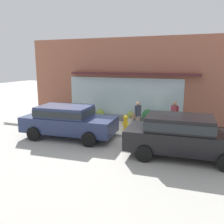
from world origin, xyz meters
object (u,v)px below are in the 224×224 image
Objects in this scene: potted_plant_doorstep at (60,111)px; pedestrian_passerby at (174,114)px; potted_plant_near_hydrant at (162,118)px; potted_plant_window_right at (100,115)px; pedestrian_with_handbag at (138,114)px; parked_car_black at (183,134)px; potted_plant_low_front at (72,113)px; parked_car_navy at (68,120)px; fire_hydrant at (126,123)px; potted_plant_window_center at (130,117)px; potted_plant_corner_tall at (148,116)px.

pedestrian_passerby is at bearing -8.80° from potted_plant_doorstep.
potted_plant_near_hydrant is 1.14× the size of potted_plant_window_right.
pedestrian_passerby reaches higher than pedestrian_with_handbag.
parked_car_black is 9.57m from potted_plant_doorstep.
pedestrian_passerby is at bearing -9.10° from potted_plant_low_front.
potted_plant_window_right is at bearing 137.82° from parked_car_black.
pedestrian_with_handbag is 4.07m from parked_car_black.
pedestrian_passerby is 5.48m from parked_car_navy.
potted_plant_doorstep is (-0.99, 0.12, 0.08)m from potted_plant_low_front.
parked_car_black is at bearing -40.15° from fire_hydrant.
potted_plant_doorstep reaches higher than potted_plant_low_front.
potted_plant_window_right reaches higher than potted_plant_window_center.
parked_car_black reaches higher than potted_plant_low_front.
potted_plant_corner_tall is at bearing -1.42° from potted_plant_low_front.
pedestrian_passerby is at bearing 26.99° from parked_car_navy.
fire_hydrant is at bearing -22.89° from potted_plant_low_front.
parked_car_navy is at bearing -117.51° from potted_plant_window_center.
pedestrian_with_handbag is 5.00m from potted_plant_low_front.
pedestrian_with_handbag is 1.29m from potted_plant_corner_tall.
potted_plant_corner_tall is (5.08, -0.13, 0.23)m from potted_plant_low_front.
parked_car_black reaches higher than potted_plant_window_center.
parked_car_navy reaches higher than fire_hydrant.
parked_car_black is 5.40× the size of potted_plant_near_hydrant.
parked_car_black is 6.93m from potted_plant_window_right.
pedestrian_passerby is (1.91, 0.25, 0.05)m from pedestrian_with_handbag.
potted_plant_window_right is (-4.65, 1.00, -0.57)m from pedestrian_passerby.
potted_plant_doorstep is at bearing 178.80° from potted_plant_window_center.
potted_plant_window_right is 3.05m from potted_plant_doorstep.
potted_plant_low_front is at bearing -78.23° from pedestrian_with_handbag.
pedestrian_passerby reaches higher than potted_plant_window_right.
fire_hydrant is at bearing -132.53° from potted_plant_near_hydrant.
potted_plant_window_center reaches higher than potted_plant_low_front.
potted_plant_window_center is (-1.08, 0.14, -0.15)m from potted_plant_corner_tall.
potted_plant_corner_tall reaches higher than fire_hydrant.
potted_plant_window_center is at bearing 2.56° from potted_plant_window_right.
pedestrian_with_handbag is 0.34× the size of parked_car_navy.
potted_plant_near_hydrant is 1.22× the size of potted_plant_doorstep.
potted_plant_near_hydrant reaches higher than potted_plant_window_center.
potted_plant_low_front is 5.09m from potted_plant_corner_tall.
potted_plant_corner_tall is at bearing -2.30° from potted_plant_doorstep.
fire_hydrant is at bearing -20.04° from potted_plant_doorstep.
potted_plant_window_center is at bearing 124.35° from parked_car_black.
parked_car_navy reaches higher than potted_plant_low_front.
potted_plant_near_hydrant is at bearing 6.94° from potted_plant_corner_tall.
parked_car_navy is (-2.80, -2.54, -0.00)m from pedestrian_with_handbag.
potted_plant_window_right is 1.07× the size of potted_plant_doorstep.
potted_plant_doorstep is (-5.78, 1.44, -0.53)m from pedestrian_with_handbag.
parked_car_navy is (-2.28, -2.06, 0.45)m from fire_hydrant.
potted_plant_doorstep is at bearing -76.77° from pedestrian_with_handbag.
parked_car_navy is 6.60× the size of potted_plant_doorstep.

